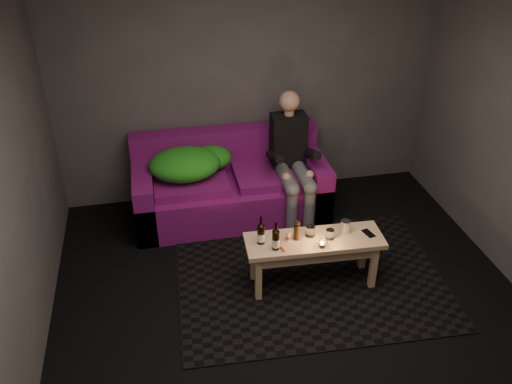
{
  "coord_description": "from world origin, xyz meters",
  "views": [
    {
      "loc": [
        -1.0,
        -3.04,
        3.22
      ],
      "look_at": [
        -0.11,
        1.29,
        0.53
      ],
      "focal_mm": 38.0,
      "sensor_mm": 36.0,
      "label": 1
    }
  ],
  "objects_px": {
    "coffee_table": "(314,247)",
    "beer_bottle_b": "(276,239)",
    "sofa": "(230,187)",
    "person": "(292,157)",
    "beer_bottle_a": "(261,234)",
    "steel_cup": "(345,226)"
  },
  "relations": [
    {
      "from": "beer_bottle_a",
      "to": "beer_bottle_b",
      "type": "distance_m",
      "value": 0.14
    },
    {
      "from": "sofa",
      "to": "beer_bottle_b",
      "type": "height_order",
      "value": "sofa"
    },
    {
      "from": "beer_bottle_b",
      "to": "beer_bottle_a",
      "type": "bearing_deg",
      "value": 135.14
    },
    {
      "from": "sofa",
      "to": "person",
      "type": "distance_m",
      "value": 0.74
    },
    {
      "from": "sofa",
      "to": "beer_bottle_b",
      "type": "distance_m",
      "value": 1.4
    },
    {
      "from": "person",
      "to": "steel_cup",
      "type": "distance_m",
      "value": 1.12
    },
    {
      "from": "coffee_table",
      "to": "beer_bottle_b",
      "type": "height_order",
      "value": "beer_bottle_b"
    },
    {
      "from": "sofa",
      "to": "coffee_table",
      "type": "bearing_deg",
      "value": -68.12
    },
    {
      "from": "person",
      "to": "steel_cup",
      "type": "bearing_deg",
      "value": -80.21
    },
    {
      "from": "steel_cup",
      "to": "person",
      "type": "bearing_deg",
      "value": 99.79
    },
    {
      "from": "sofa",
      "to": "person",
      "type": "bearing_deg",
      "value": -14.56
    },
    {
      "from": "coffee_table",
      "to": "beer_bottle_b",
      "type": "distance_m",
      "value": 0.41
    },
    {
      "from": "beer_bottle_b",
      "to": "steel_cup",
      "type": "distance_m",
      "value": 0.65
    },
    {
      "from": "person",
      "to": "beer_bottle_a",
      "type": "distance_m",
      "value": 1.24
    },
    {
      "from": "person",
      "to": "steel_cup",
      "type": "height_order",
      "value": "person"
    },
    {
      "from": "beer_bottle_b",
      "to": "steel_cup",
      "type": "bearing_deg",
      "value": 9.74
    },
    {
      "from": "beer_bottle_b",
      "to": "sofa",
      "type": "bearing_deg",
      "value": 96.86
    },
    {
      "from": "person",
      "to": "beer_bottle_a",
      "type": "relative_size",
      "value": 5.02
    },
    {
      "from": "steel_cup",
      "to": "beer_bottle_b",
      "type": "bearing_deg",
      "value": -170.26
    },
    {
      "from": "sofa",
      "to": "person",
      "type": "relative_size",
      "value": 1.5
    },
    {
      "from": "coffee_table",
      "to": "beer_bottle_a",
      "type": "bearing_deg",
      "value": 175.6
    },
    {
      "from": "beer_bottle_a",
      "to": "steel_cup",
      "type": "bearing_deg",
      "value": 0.71
    }
  ]
}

